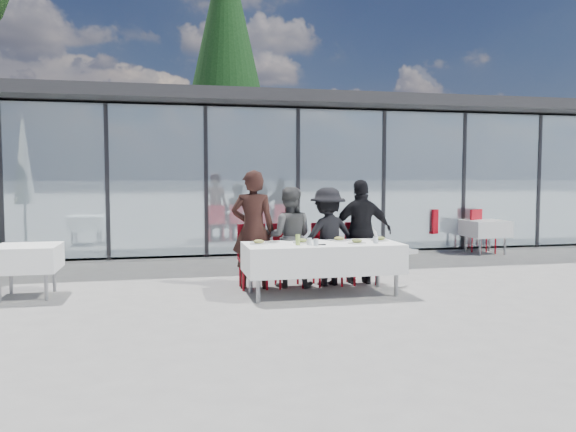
# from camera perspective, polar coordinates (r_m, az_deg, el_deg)

# --- Properties ---
(ground) EXTENTS (90.00, 90.00, 0.00)m
(ground) POSITION_cam_1_polar(r_m,az_deg,el_deg) (8.01, 0.50, -8.32)
(ground) COLOR gray
(ground) RESTS_ON ground
(pavilion) EXTENTS (14.80, 8.80, 3.44)m
(pavilion) POSITION_cam_1_polar(r_m,az_deg,el_deg) (16.24, 0.96, 5.54)
(pavilion) COLOR gray
(pavilion) RESTS_ON ground
(treeline) EXTENTS (62.50, 2.00, 4.40)m
(treeline) POSITION_cam_1_polar(r_m,az_deg,el_deg) (35.63, -12.87, 4.69)
(treeline) COLOR #163611
(treeline) RESTS_ON ground
(dining_table) EXTENTS (2.26, 0.96, 0.75)m
(dining_table) POSITION_cam_1_polar(r_m,az_deg,el_deg) (8.17, 3.51, -4.25)
(dining_table) COLOR white
(dining_table) RESTS_ON ground
(diner_a) EXTENTS (0.79, 0.79, 1.81)m
(diner_a) POSITION_cam_1_polar(r_m,az_deg,el_deg) (8.58, -3.57, -1.38)
(diner_a) COLOR #311A15
(diner_a) RESTS_ON ground
(diner_chair_a) EXTENTS (0.44, 0.44, 0.97)m
(diner_chair_a) POSITION_cam_1_polar(r_m,az_deg,el_deg) (8.70, -3.64, -3.75)
(diner_chair_a) COLOR #B50C18
(diner_chair_a) RESTS_ON ground
(diner_b) EXTENTS (0.92, 0.92, 1.56)m
(diner_b) POSITION_cam_1_polar(r_m,az_deg,el_deg) (8.70, 0.11, -2.15)
(diner_b) COLOR #505050
(diner_b) RESTS_ON ground
(diner_chair_b) EXTENTS (0.44, 0.44, 0.97)m
(diner_chair_b) POSITION_cam_1_polar(r_m,az_deg,el_deg) (8.80, -0.00, -3.65)
(diner_chair_b) COLOR #B50C18
(diner_chair_b) RESTS_ON ground
(diner_c) EXTENTS (1.17, 1.17, 1.54)m
(diner_c) POSITION_cam_1_polar(r_m,az_deg,el_deg) (8.86, 4.04, -2.09)
(diner_c) COLOR black
(diner_c) RESTS_ON ground
(diner_chair_c) EXTENTS (0.44, 0.44, 0.97)m
(diner_chair_c) POSITION_cam_1_polar(r_m,az_deg,el_deg) (8.96, 3.90, -3.53)
(diner_chair_c) COLOR #B50C18
(diner_chair_c) RESTS_ON ground
(diner_d) EXTENTS (1.05, 1.05, 1.67)m
(diner_d) POSITION_cam_1_polar(r_m,az_deg,el_deg) (9.03, 7.50, -1.60)
(diner_d) COLOR black
(diner_d) RESTS_ON ground
(diner_chair_d) EXTENTS (0.44, 0.44, 0.97)m
(diner_chair_d) POSITION_cam_1_polar(r_m,az_deg,el_deg) (9.13, 7.32, -3.40)
(diner_chair_d) COLOR #B50C18
(diner_chair_d) RESTS_ON ground
(plate_a) EXTENTS (0.26, 0.26, 0.07)m
(plate_a) POSITION_cam_1_polar(r_m,az_deg,el_deg) (8.01, -2.99, -2.70)
(plate_a) COLOR white
(plate_a) RESTS_ON dining_table
(plate_b) EXTENTS (0.26, 0.26, 0.07)m
(plate_b) POSITION_cam_1_polar(r_m,az_deg,el_deg) (8.15, 1.42, -2.58)
(plate_b) COLOR white
(plate_b) RESTS_ON dining_table
(plate_c) EXTENTS (0.26, 0.26, 0.07)m
(plate_c) POSITION_cam_1_polar(r_m,az_deg,el_deg) (8.44, 5.22, -2.37)
(plate_c) COLOR white
(plate_c) RESTS_ON dining_table
(plate_d) EXTENTS (0.26, 0.26, 0.07)m
(plate_d) POSITION_cam_1_polar(r_m,az_deg,el_deg) (8.53, 9.33, -2.34)
(plate_d) COLOR white
(plate_d) RESTS_ON dining_table
(plate_extra) EXTENTS (0.26, 0.26, 0.07)m
(plate_extra) POSITION_cam_1_polar(r_m,az_deg,el_deg) (8.14, 7.02, -2.61)
(plate_extra) COLOR white
(plate_extra) RESTS_ON dining_table
(juice_bottle) EXTENTS (0.06, 0.06, 0.15)m
(juice_bottle) POSITION_cam_1_polar(r_m,az_deg,el_deg) (7.89, 1.00, -2.43)
(juice_bottle) COLOR #A1C552
(juice_bottle) RESTS_ON dining_table
(drinking_glasses) EXTENTS (1.06, 0.21, 0.10)m
(drinking_glasses) POSITION_cam_1_polar(r_m,az_deg,el_deg) (7.96, 4.70, -2.57)
(drinking_glasses) COLOR silver
(drinking_glasses) RESTS_ON dining_table
(folded_eyeglasses) EXTENTS (0.14, 0.03, 0.01)m
(folded_eyeglasses) POSITION_cam_1_polar(r_m,az_deg,el_deg) (7.90, 3.36, -2.92)
(folded_eyeglasses) COLOR black
(folded_eyeglasses) RESTS_ON dining_table
(spare_table_left) EXTENTS (0.86, 0.86, 0.74)m
(spare_table_left) POSITION_cam_1_polar(r_m,az_deg,el_deg) (8.80, -24.97, -3.91)
(spare_table_left) COLOR white
(spare_table_left) RESTS_ON ground
(spare_table_right) EXTENTS (0.86, 0.86, 0.74)m
(spare_table_right) POSITION_cam_1_polar(r_m,az_deg,el_deg) (13.26, 19.40, -1.22)
(spare_table_right) COLOR white
(spare_table_right) RESTS_ON ground
(spare_chair_a) EXTENTS (0.59, 0.59, 0.97)m
(spare_chair_a) POSITION_cam_1_polar(r_m,az_deg,el_deg) (13.34, 18.95, -1.26)
(spare_chair_a) COLOR #B50C18
(spare_chair_a) RESTS_ON ground
(spare_chair_b) EXTENTS (0.59, 0.59, 0.97)m
(spare_chair_b) POSITION_cam_1_polar(r_m,az_deg,el_deg) (13.25, 14.61, -1.20)
(spare_chair_b) COLOR #B50C18
(spare_chair_b) RESTS_ON ground
(lounger) EXTENTS (1.10, 1.46, 0.72)m
(lounger) POSITION_cam_1_polar(r_m,az_deg,el_deg) (12.12, 9.24, -2.93)
(lounger) COLOR silver
(lounger) RESTS_ON ground
(conifer_tree) EXTENTS (4.00, 4.00, 10.50)m
(conifer_tree) POSITION_cam_1_polar(r_m,az_deg,el_deg) (21.19, -6.30, 15.62)
(conifer_tree) COLOR #382316
(conifer_tree) RESTS_ON ground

